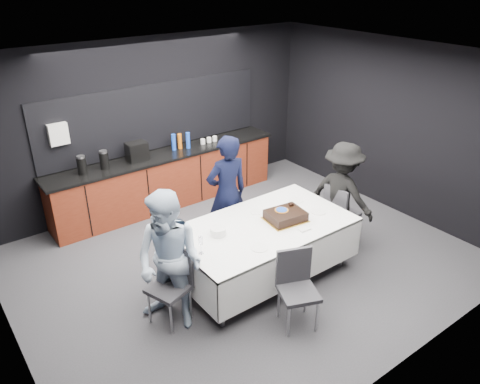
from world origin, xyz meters
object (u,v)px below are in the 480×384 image
Objects in this scene: cake_assembly at (286,216)px; chair_right at (339,210)px; person_left at (170,262)px; person_right at (342,194)px; party_table at (263,234)px; chair_near at (296,283)px; chair_left at (173,279)px; champagne_flute at (201,242)px; person_center at (227,194)px; plate_stack at (218,231)px.

cake_assembly is 0.60× the size of chair_right.
person_left reaches higher than person_right.
chair_right is at bearing 3.24° from cake_assembly.
party_table is at bearing 165.35° from cake_assembly.
chair_near reaches higher than party_table.
chair_left is 2.80m from chair_right.
champagne_flute is (-1.00, -0.08, 0.30)m from party_table.
person_left is (-2.86, -0.08, 0.31)m from chair_right.
champagne_flute is at bearing 179.96° from cake_assembly.
chair_near is 1.46m from person_left.
chair_near is (-0.26, -0.92, -0.11)m from party_table.
chair_near is 0.53× the size of person_center.
chair_right is (2.80, 0.01, 0.00)m from chair_left.
champagne_flute is 0.14× the size of person_right.
chair_right is at bearing 0.12° from chair_left.
chair_right is 0.55× the size of person_left.
plate_stack is at bearing 76.14° from person_right.
chair_left is at bearing 112.70° from person_left.
chair_left is 1.00× the size of chair_near.
cake_assembly is 0.32× the size of person_center.
party_table is 1.33× the size of person_center.
chair_near is at bearing 26.46° from person_left.
chair_near is at bearing -124.01° from cake_assembly.
party_table is 2.51× the size of chair_near.
chair_left is 1.00× the size of chair_right.
person_right is at bearing -3.74° from plate_stack.
champagne_flute reaches higher than plate_stack.
person_left reaches higher than party_table.
chair_near is 0.55× the size of person_left.
person_center is at bearing 48.10° from plate_stack.
person_left is 2.90m from person_right.
cake_assembly is 1.73m from person_left.
person_left reaches higher than plate_stack.
plate_stack is 1.16m from chair_near.
chair_left is 0.59× the size of person_right.
person_center reaches higher than person_right.
party_table is at bearing 65.87° from person_left.
person_center is (0.65, 0.72, 0.04)m from plate_stack.
person_center is at bearing 148.00° from chair_right.
person_right is at bearing 0.50° from chair_left.
chair_right is 0.59× the size of person_right.
party_table is at bearing -12.85° from plate_stack.
chair_near is 1.99m from person_right.
cake_assembly is 0.60× the size of chair_near.
person_center is (0.04, 0.86, 0.23)m from party_table.
chair_right is at bearing -4.36° from plate_stack.
person_right is at bearing 156.29° from person_center.
cake_assembly is at bearing 55.99° from chair_near.
champagne_flute is 2.49m from person_right.
chair_near is at bearing 87.51° from person_center.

